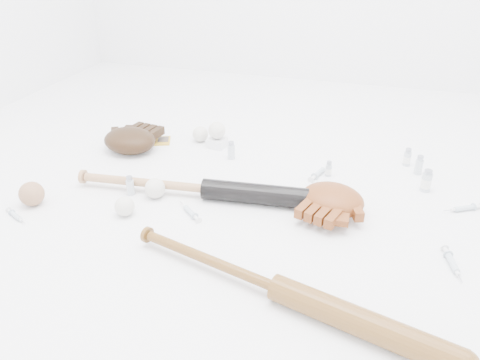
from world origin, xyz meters
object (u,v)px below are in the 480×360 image
(bat_wood, at_px, (277,288))
(bat_dark, at_px, (206,189))
(pedestal, at_px, (217,143))
(glove_dark, at_px, (130,140))

(bat_wood, bearing_deg, bat_dark, 145.01)
(bat_wood, distance_m, pedestal, 0.95)
(bat_wood, xyz_separation_m, glove_dark, (-0.79, 0.69, 0.01))
(pedestal, bearing_deg, bat_wood, -61.42)
(bat_dark, xyz_separation_m, glove_dark, (-0.44, 0.27, 0.01))
(bat_wood, bearing_deg, glove_dark, 154.03)
(bat_dark, bearing_deg, bat_wood, -55.87)
(bat_wood, relative_size, pedestal, 13.15)
(glove_dark, bearing_deg, bat_dark, -22.85)
(bat_dark, xyz_separation_m, pedestal, (-0.11, 0.42, -0.02))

